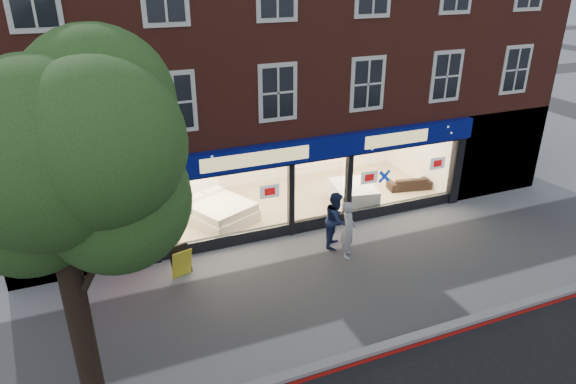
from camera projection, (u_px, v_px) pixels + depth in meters
ground at (365, 274)px, 14.86m from camera, size 120.00×120.00×0.00m
kerb_line at (431, 341)px, 12.25m from camera, size 60.00×0.10×0.01m
kerb_stone at (426, 334)px, 12.39m from camera, size 60.00×0.25×0.12m
showroom_floor at (294, 201)px, 19.26m from camera, size 11.00×4.50×0.10m
building at (276, 12)px, 17.95m from camera, size 19.00×8.26×10.30m
street_tree at (47, 186)px, 8.34m from camera, size 4.00×3.20×6.60m
display_bed at (216, 209)px, 17.70m from camera, size 2.72×2.92×1.32m
bedside_table at (155, 215)px, 17.49m from camera, size 0.47×0.47×0.55m
mattress_stack at (353, 194)px, 18.88m from camera, size 1.72×2.02×0.71m
sofa at (409, 183)px, 20.12m from camera, size 1.77×0.97×0.49m
a_board at (181, 262)px, 14.62m from camera, size 0.67×0.52×0.91m
pedestrian_grey at (348, 230)px, 15.42m from camera, size 0.70×0.79×1.82m
pedestrian_blue at (336, 219)px, 16.03m from camera, size 1.08×1.12×1.82m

